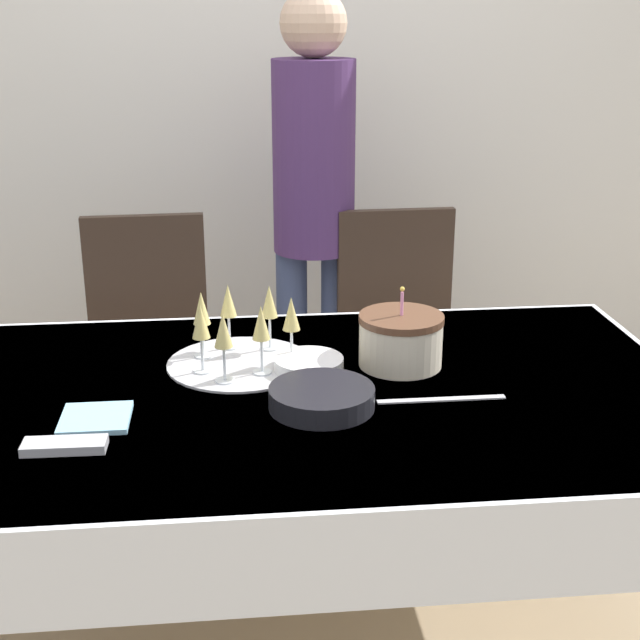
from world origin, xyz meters
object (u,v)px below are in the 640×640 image
Objects in this scene: birthday_cake at (401,340)px; plate_stack_main at (322,398)px; person_standing at (314,193)px; dining_chair_far_right at (400,342)px; champagne_tray at (240,335)px; plate_stack_dessert at (309,364)px; dining_chair_far_left at (149,351)px.

plate_stack_main is at bearing -133.85° from birthday_cake.
plate_stack_main is at bearing -94.71° from person_standing.
champagne_tray is at bearing -128.28° from dining_chair_far_right.
person_standing is (0.10, 1.18, 0.23)m from plate_stack_main.
plate_stack_main is 0.22m from plate_stack_dessert.
plate_stack_dessert is (-0.38, -0.76, 0.24)m from dining_chair_far_right.
champagne_tray is at bearing -106.89° from person_standing.
dining_chair_far_left is 5.62× the size of plate_stack_dessert.
person_standing reaches higher than birthday_cake.
birthday_cake is 1.23× the size of plate_stack_dessert.
dining_chair_far_left is at bearing -159.94° from person_standing.
plate_stack_dessert is 0.10× the size of person_standing.
champagne_tray is 2.14× the size of plate_stack_dessert.
person_standing is (-0.13, 0.95, 0.19)m from birthday_cake.
birthday_cake is 0.40m from champagne_tray.
dining_chair_far_left is 4.05× the size of plate_stack_main.
dining_chair_far_left is 0.77m from person_standing.
person_standing reaches higher than champagne_tray.
plate_stack_main is 0.14× the size of person_standing.
dining_chair_far_right is at bearing 69.09° from plate_stack_main.
dining_chair_far_right is 0.94m from champagne_tray.
person_standing is at bearing 97.62° from birthday_cake.
dining_chair_far_right reaches higher than plate_stack_dessert.
champagne_tray is 0.22× the size of person_standing.
plate_stack_main is (0.47, -0.97, 0.25)m from dining_chair_far_left.
dining_chair_far_left is at bearing 121.64° from plate_stack_dessert.
dining_chair_far_right is at bearing 63.24° from plate_stack_dessert.
person_standing is at bearing 20.06° from dining_chair_far_left.
person_standing is at bearing 85.29° from plate_stack_main.
plate_stack_main is 1.21m from person_standing.
champagne_tray is (0.30, -0.70, 0.30)m from dining_chair_far_left.
plate_stack_dessert is at bearing -176.00° from birthday_cake.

